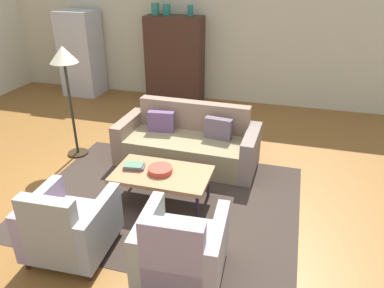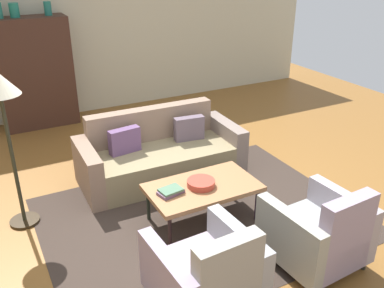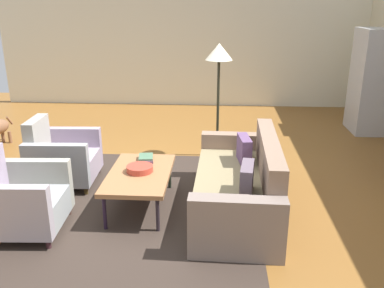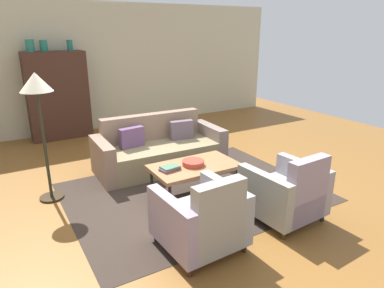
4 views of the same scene
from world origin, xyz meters
name	(u,v)px [view 1 (image 1 of 4)]	position (x,y,z in m)	size (l,w,h in m)	color
ground_plane	(145,198)	(0.00, 0.00, 0.00)	(11.67, 11.67, 0.00)	brown
wall_back	(216,35)	(0.00, 4.11, 1.40)	(9.73, 0.12, 2.80)	beige
area_rug	(164,199)	(0.26, 0.03, 0.00)	(3.40, 2.60, 0.01)	#352A23
couch	(189,143)	(0.26, 1.17, 0.29)	(2.12, 0.95, 0.86)	#827453
coffee_table	(162,175)	(0.26, -0.02, 0.40)	(1.20, 0.70, 0.44)	black
armchair_left	(68,229)	(-0.34, -1.19, 0.34)	(0.84, 0.84, 0.88)	black
armchair_right	(180,251)	(0.86, -1.19, 0.34)	(0.84, 0.84, 0.88)	#37211A
fruit_bowl	(160,170)	(0.24, -0.02, 0.47)	(0.30, 0.30, 0.07)	#AD3B2C
book_stack	(134,166)	(-0.12, -0.01, 0.46)	(0.29, 0.21, 0.06)	#624761
cabinet	(175,60)	(-0.81, 3.77, 0.90)	(1.20, 0.51, 1.80)	#3D241A
vase_tall	(155,9)	(-1.21, 3.76, 1.92)	(0.16, 0.16, 0.23)	#287862
vase_round	(167,10)	(-0.96, 3.76, 1.91)	(0.15, 0.15, 0.22)	#1E745F
vase_small	(190,11)	(-0.46, 3.76, 1.91)	(0.12, 0.12, 0.21)	#1F695B
refrigerator	(81,53)	(-3.00, 3.66, 0.93)	(0.80, 0.73, 1.85)	#B7BABF
floor_lamp	(65,65)	(-1.51, 0.86, 1.44)	(0.40, 0.40, 1.72)	black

